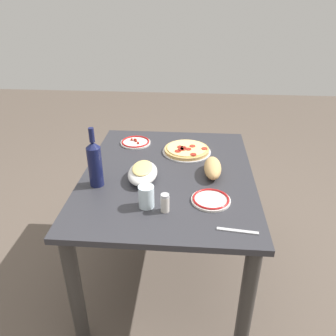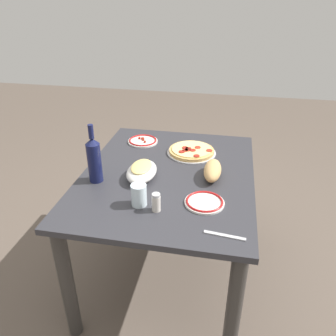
# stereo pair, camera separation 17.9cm
# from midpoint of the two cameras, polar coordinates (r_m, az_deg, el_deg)

# --- Properties ---
(ground_plane) EXTENTS (8.00, 8.00, 0.00)m
(ground_plane) POSITION_cam_midpoint_polar(r_m,az_deg,el_deg) (2.24, -2.39, -16.93)
(ground_plane) COLOR brown
(ground_plane) RESTS_ON ground
(dining_table) EXTENTS (1.14, 0.90, 0.71)m
(dining_table) POSITION_cam_midpoint_polar(r_m,az_deg,el_deg) (1.86, -2.75, -4.17)
(dining_table) COLOR #2D2D33
(dining_table) RESTS_ON ground
(pepperoni_pizza) EXTENTS (0.29, 0.29, 0.03)m
(pepperoni_pizza) POSITION_cam_midpoint_polar(r_m,az_deg,el_deg) (2.02, 0.66, 3.01)
(pepperoni_pizza) COLOR #B7B7BC
(pepperoni_pizza) RESTS_ON dining_table
(baked_pasta_dish) EXTENTS (0.24, 0.15, 0.08)m
(baked_pasta_dish) POSITION_cam_midpoint_polar(r_m,az_deg,el_deg) (1.74, -7.26, -0.76)
(baked_pasta_dish) COLOR white
(baked_pasta_dish) RESTS_ON dining_table
(wine_bottle) EXTENTS (0.07, 0.07, 0.31)m
(wine_bottle) POSITION_cam_midpoint_polar(r_m,az_deg,el_deg) (1.69, -15.27, 0.76)
(wine_bottle) COLOR #141942
(wine_bottle) RESTS_ON dining_table
(water_glass) EXTENTS (0.07, 0.07, 0.10)m
(water_glass) POSITION_cam_midpoint_polar(r_m,az_deg,el_deg) (1.52, -7.07, -4.93)
(water_glass) COLOR silver
(water_glass) RESTS_ON dining_table
(side_plate_near) EXTENTS (0.18, 0.18, 0.02)m
(side_plate_near) POSITION_cam_midpoint_polar(r_m,az_deg,el_deg) (1.57, 4.05, -5.45)
(side_plate_near) COLOR white
(side_plate_near) RESTS_ON dining_table
(side_plate_far) EXTENTS (0.19, 0.19, 0.02)m
(side_plate_far) POSITION_cam_midpoint_polar(r_m,az_deg,el_deg) (2.16, -7.89, 4.30)
(side_plate_far) COLOR white
(side_plate_far) RESTS_ON dining_table
(bread_loaf) EXTENTS (0.21, 0.09, 0.08)m
(bread_loaf) POSITION_cam_midpoint_polar(r_m,az_deg,el_deg) (1.77, 4.72, -0.01)
(bread_loaf) COLOR tan
(bread_loaf) RESTS_ON dining_table
(spice_shaker) EXTENTS (0.04, 0.04, 0.09)m
(spice_shaker) POSITION_cam_midpoint_polar(r_m,az_deg,el_deg) (1.49, -3.97, -6.02)
(spice_shaker) COLOR silver
(spice_shaker) RESTS_ON dining_table
(fork_right) EXTENTS (0.04, 0.17, 0.00)m
(fork_right) POSITION_cam_midpoint_polar(r_m,az_deg,el_deg) (1.41, 8.12, -10.62)
(fork_right) COLOR #B7B7BC
(fork_right) RESTS_ON dining_table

